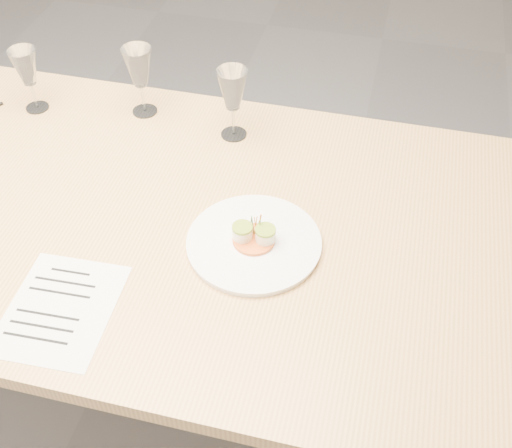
% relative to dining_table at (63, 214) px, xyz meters
% --- Properties ---
extents(ground, '(7.00, 7.00, 0.00)m').
position_rel_dining_table_xyz_m(ground, '(0.00, 0.00, -0.68)').
color(ground, slate).
rests_on(ground, ground).
extents(dining_table, '(2.40, 1.00, 0.75)m').
position_rel_dining_table_xyz_m(dining_table, '(0.00, 0.00, 0.00)').
color(dining_table, tan).
rests_on(dining_table, ground).
extents(dinner_plate, '(0.31, 0.31, 0.08)m').
position_rel_dining_table_xyz_m(dinner_plate, '(0.51, -0.05, 0.08)').
color(dinner_plate, white).
rests_on(dinner_plate, dining_table).
extents(recipe_sheet, '(0.23, 0.29, 0.00)m').
position_rel_dining_table_xyz_m(recipe_sheet, '(0.17, -0.32, 0.07)').
color(recipe_sheet, white).
rests_on(recipe_sheet, dining_table).
extents(wine_glass_1, '(0.07, 0.07, 0.19)m').
position_rel_dining_table_xyz_m(wine_glass_1, '(-0.22, 0.32, 0.20)').
color(wine_glass_1, white).
rests_on(wine_glass_1, dining_table).
extents(wine_glass_2, '(0.08, 0.08, 0.20)m').
position_rel_dining_table_xyz_m(wine_glass_2, '(0.09, 0.38, 0.21)').
color(wine_glass_2, white).
rests_on(wine_glass_2, dining_table).
extents(wine_glass_3, '(0.08, 0.08, 0.20)m').
position_rel_dining_table_xyz_m(wine_glass_3, '(0.36, 0.34, 0.21)').
color(wine_glass_3, white).
rests_on(wine_glass_3, dining_table).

